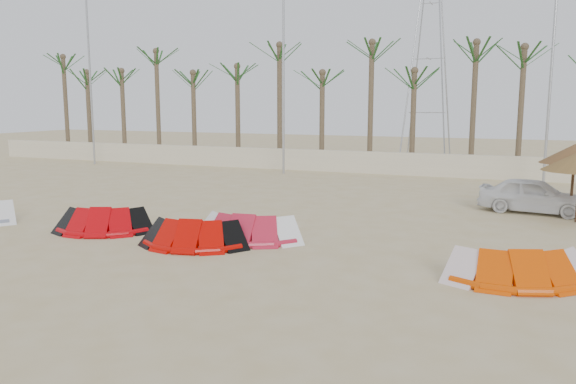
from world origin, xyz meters
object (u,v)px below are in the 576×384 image
at_px(kite_orange, 521,263).
at_px(car, 534,195).
at_px(kite_red_left, 109,219).
at_px(kite_red_right, 251,226).
at_px(kite_red_mid, 198,231).
at_px(parasol_left, 575,154).

bearing_deg(kite_orange, car, 87.17).
bearing_deg(car, kite_red_left, 132.27).
relative_size(kite_red_right, car, 0.87).
height_order(kite_red_left, kite_red_mid, same).
xyz_separation_m(kite_red_left, kite_orange, (12.31, -0.48, 0.00)).
bearing_deg(kite_red_mid, kite_orange, 0.22).
xyz_separation_m(kite_orange, parasol_left, (1.69, 8.70, 1.89)).
bearing_deg(parasol_left, kite_orange, -101.01).
height_order(kite_red_right, parasol_left, parasol_left).
xyz_separation_m(kite_red_right, parasol_left, (9.29, 7.44, 1.89)).
height_order(kite_orange, car, car).
bearing_deg(kite_red_right, kite_red_mid, -129.76).
bearing_deg(kite_red_right, parasol_left, 38.68).
distance_m(kite_red_mid, kite_orange, 8.67).
bearing_deg(car, kite_red_mid, 143.26).
relative_size(kite_red_left, kite_red_mid, 1.04).
relative_size(kite_red_mid, kite_red_right, 0.97).
relative_size(kite_red_mid, kite_orange, 0.89).
height_order(kite_red_right, kite_orange, same).
xyz_separation_m(kite_red_mid, kite_red_right, (1.07, 1.29, 0.00)).
bearing_deg(kite_orange, kite_red_mid, -179.78).
relative_size(kite_orange, car, 0.95).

